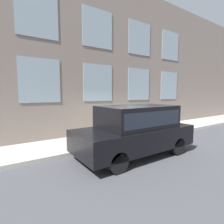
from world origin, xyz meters
name	(u,v)px	position (x,y,z in m)	size (l,w,h in m)	color
ground_plane	(124,145)	(0.00, 0.00, 0.00)	(80.00, 80.00, 0.00)	#47474C
sidewalk	(110,138)	(1.14, 0.00, 0.08)	(2.29, 60.00, 0.16)	#B2ADA3
building_facade	(97,57)	(2.44, 0.00, 4.26)	(0.33, 40.00, 8.53)	gray
fire_hydrant	(119,132)	(0.55, -0.13, 0.51)	(0.33, 0.44, 0.70)	gray
person	(105,120)	(1.05, 0.35, 1.05)	(0.36, 0.24, 1.48)	#232328
parked_truck_black_near	(136,128)	(-1.19, 0.39, 1.04)	(1.97, 4.51, 1.86)	black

